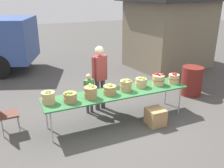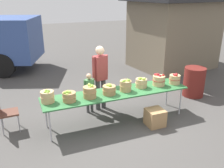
{
  "view_description": "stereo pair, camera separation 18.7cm",
  "coord_description": "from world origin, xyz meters",
  "px_view_note": "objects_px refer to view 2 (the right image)",
  "views": [
    {
      "loc": [
        -2.28,
        -4.79,
        2.97
      ],
      "look_at": [
        0.0,
        0.3,
        0.85
      ],
      "focal_mm": 39.2,
      "sensor_mm": 36.0,
      "label": 1
    },
    {
      "loc": [
        -2.1,
        -4.86,
        2.97
      ],
      "look_at": [
        0.0,
        0.3,
        0.85
      ],
      "focal_mm": 39.2,
      "sensor_mm": 36.0,
      "label": 2
    }
  ],
  "objects_px": {
    "apple_basket_green_0": "(47,96)",
    "produce_crate": "(155,117)",
    "market_table": "(117,93)",
    "apple_basket_green_1": "(69,96)",
    "apple_basket_green_5": "(141,83)",
    "apple_basket_red_1": "(175,79)",
    "apple_basket_green_2": "(90,92)",
    "vendor_adult": "(100,73)",
    "apple_basket_red_0": "(159,80)",
    "child_customer": "(89,90)",
    "apple_basket_green_3": "(109,89)",
    "apple_basket_green_4": "(126,85)",
    "folding_chair": "(5,111)",
    "trash_barrel": "(194,82)"
  },
  "relations": [
    {
      "from": "child_customer",
      "to": "trash_barrel",
      "type": "xyz_separation_m",
      "value": [
        3.22,
        -0.12,
        -0.19
      ]
    },
    {
      "from": "market_table",
      "to": "apple_basket_red_1",
      "type": "xyz_separation_m",
      "value": [
        1.59,
        -0.03,
        0.16
      ]
    },
    {
      "from": "apple_basket_green_2",
      "to": "apple_basket_green_3",
      "type": "bearing_deg",
      "value": 2.05
    },
    {
      "from": "apple_basket_green_2",
      "to": "vendor_adult",
      "type": "distance_m",
      "value": 0.99
    },
    {
      "from": "apple_basket_green_2",
      "to": "apple_basket_red_0",
      "type": "height_order",
      "value": "apple_basket_green_2"
    },
    {
      "from": "apple_basket_green_5",
      "to": "apple_basket_red_1",
      "type": "relative_size",
      "value": 1.02
    },
    {
      "from": "apple_basket_green_1",
      "to": "vendor_adult",
      "type": "distance_m",
      "value": 1.33
    },
    {
      "from": "market_table",
      "to": "child_customer",
      "type": "distance_m",
      "value": 0.83
    },
    {
      "from": "apple_basket_green_0",
      "to": "apple_basket_green_4",
      "type": "height_order",
      "value": "apple_basket_green_4"
    },
    {
      "from": "apple_basket_green_0",
      "to": "apple_basket_red_1",
      "type": "bearing_deg",
      "value": -1.47
    },
    {
      "from": "apple_basket_green_2",
      "to": "produce_crate",
      "type": "relative_size",
      "value": 0.79
    },
    {
      "from": "apple_basket_green_1",
      "to": "trash_barrel",
      "type": "bearing_deg",
      "value": 9.21
    },
    {
      "from": "apple_basket_green_1",
      "to": "folding_chair",
      "type": "xyz_separation_m",
      "value": [
        -1.32,
        0.58,
        -0.36
      ]
    },
    {
      "from": "apple_basket_green_1",
      "to": "trash_barrel",
      "type": "relative_size",
      "value": 0.35
    },
    {
      "from": "vendor_adult",
      "to": "folding_chair",
      "type": "relative_size",
      "value": 1.99
    },
    {
      "from": "apple_basket_red_1",
      "to": "produce_crate",
      "type": "xyz_separation_m",
      "value": [
        -0.85,
        -0.51,
        -0.67
      ]
    },
    {
      "from": "market_table",
      "to": "child_customer",
      "type": "height_order",
      "value": "child_customer"
    },
    {
      "from": "apple_basket_green_1",
      "to": "produce_crate",
      "type": "xyz_separation_m",
      "value": [
        1.89,
        -0.47,
        -0.67
      ]
    },
    {
      "from": "apple_basket_green_1",
      "to": "apple_basket_green_4",
      "type": "distance_m",
      "value": 1.38
    },
    {
      "from": "apple_basket_green_5",
      "to": "apple_basket_red_1",
      "type": "xyz_separation_m",
      "value": [
        0.91,
        -0.1,
        0.0
      ]
    },
    {
      "from": "apple_basket_green_1",
      "to": "produce_crate",
      "type": "bearing_deg",
      "value": -13.82
    },
    {
      "from": "vendor_adult",
      "to": "apple_basket_green_3",
      "type": "bearing_deg",
      "value": 73.8
    },
    {
      "from": "apple_basket_green_3",
      "to": "apple_basket_green_5",
      "type": "distance_m",
      "value": 0.9
    },
    {
      "from": "folding_chair",
      "to": "market_table",
      "type": "bearing_deg",
      "value": -103.07
    },
    {
      "from": "apple_basket_green_4",
      "to": "vendor_adult",
      "type": "bearing_deg",
      "value": 114.9
    },
    {
      "from": "apple_basket_green_0",
      "to": "child_customer",
      "type": "xyz_separation_m",
      "value": [
        1.11,
        0.63,
        -0.26
      ]
    },
    {
      "from": "apple_basket_red_1",
      "to": "apple_basket_green_2",
      "type": "bearing_deg",
      "value": -179.43
    },
    {
      "from": "apple_basket_red_1",
      "to": "trash_barrel",
      "type": "distance_m",
      "value": 1.37
    },
    {
      "from": "market_table",
      "to": "apple_basket_green_1",
      "type": "xyz_separation_m",
      "value": [
        -1.15,
        -0.08,
        0.15
      ]
    },
    {
      "from": "market_table",
      "to": "child_customer",
      "type": "bearing_deg",
      "value": 124.97
    },
    {
      "from": "apple_basket_green_5",
      "to": "folding_chair",
      "type": "height_order",
      "value": "apple_basket_green_5"
    },
    {
      "from": "apple_basket_green_5",
      "to": "vendor_adult",
      "type": "bearing_deg",
      "value": 139.25
    },
    {
      "from": "apple_basket_red_0",
      "to": "child_customer",
      "type": "height_order",
      "value": "child_customer"
    },
    {
      "from": "apple_basket_green_0",
      "to": "produce_crate",
      "type": "bearing_deg",
      "value": -14.31
    },
    {
      "from": "apple_basket_green_0",
      "to": "apple_basket_green_1",
      "type": "relative_size",
      "value": 0.99
    },
    {
      "from": "vendor_adult",
      "to": "produce_crate",
      "type": "relative_size",
      "value": 4.26
    },
    {
      "from": "apple_basket_green_1",
      "to": "apple_basket_red_0",
      "type": "bearing_deg",
      "value": 2.68
    },
    {
      "from": "folding_chair",
      "to": "produce_crate",
      "type": "relative_size",
      "value": 2.14
    },
    {
      "from": "apple_basket_green_2",
      "to": "market_table",
      "type": "bearing_deg",
      "value": 4.76
    },
    {
      "from": "apple_basket_green_4",
      "to": "produce_crate",
      "type": "relative_size",
      "value": 0.76
    },
    {
      "from": "vendor_adult",
      "to": "child_customer",
      "type": "relative_size",
      "value": 1.61
    },
    {
      "from": "apple_basket_green_0",
      "to": "apple_basket_green_1",
      "type": "xyz_separation_m",
      "value": [
        0.43,
        -0.13,
        -0.02
      ]
    },
    {
      "from": "produce_crate",
      "to": "vendor_adult",
      "type": "bearing_deg",
      "value": 123.81
    },
    {
      "from": "market_table",
      "to": "produce_crate",
      "type": "xyz_separation_m",
      "value": [
        0.74,
        -0.55,
        -0.52
      ]
    },
    {
      "from": "folding_chair",
      "to": "apple_basket_green_4",
      "type": "bearing_deg",
      "value": -102.28
    },
    {
      "from": "vendor_adult",
      "to": "child_customer",
      "type": "distance_m",
      "value": 0.52
    },
    {
      "from": "apple_basket_green_1",
      "to": "apple_basket_green_2",
      "type": "height_order",
      "value": "apple_basket_green_2"
    },
    {
      "from": "apple_basket_green_0",
      "to": "child_customer",
      "type": "bearing_deg",
      "value": 29.31
    },
    {
      "from": "market_table",
      "to": "apple_basket_green_2",
      "type": "xyz_separation_m",
      "value": [
        -0.68,
        -0.06,
        0.17
      ]
    },
    {
      "from": "market_table",
      "to": "apple_basket_green_2",
      "type": "relative_size",
      "value": 11.08
    }
  ]
}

